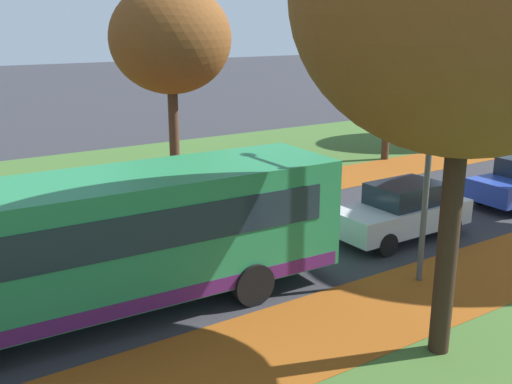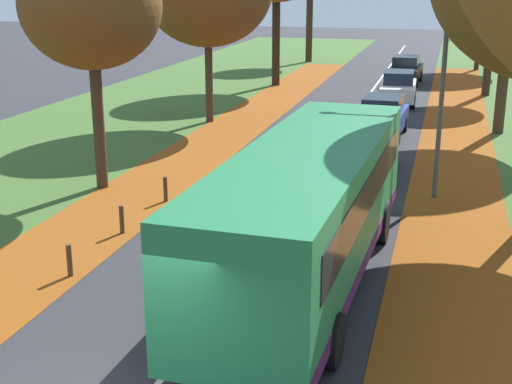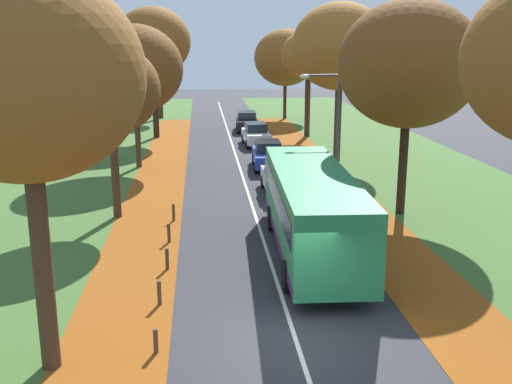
{
  "view_description": "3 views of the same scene",
  "coord_description": "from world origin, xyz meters",
  "px_view_note": "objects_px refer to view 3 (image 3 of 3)",
  "views": [
    {
      "loc": [
        12.94,
        2.6,
        6.0
      ],
      "look_at": [
        0.21,
        11.03,
        1.66
      ],
      "focal_mm": 42.0,
      "sensor_mm": 36.0,
      "label": 1
    },
    {
      "loc": [
        4.18,
        -7.51,
        6.37
      ],
      "look_at": [
        0.29,
        6.81,
        1.79
      ],
      "focal_mm": 50.0,
      "sensor_mm": 36.0,
      "label": 2
    },
    {
      "loc": [
        -2.32,
        -13.64,
        7.46
      ],
      "look_at": [
        -0.42,
        6.58,
        2.27
      ],
      "focal_mm": 42.0,
      "sensor_mm": 36.0,
      "label": 3
    }
  ],
  "objects_px": {
    "car_blue_following": "(268,155)",
    "tree_left_distant": "(158,46)",
    "tree_left_near": "(110,90)",
    "bollard_fourth": "(169,233)",
    "tree_right_near": "(409,64)",
    "tree_right_mid": "(340,47)",
    "tree_right_distant": "(285,58)",
    "tree_left_mid": "(134,69)",
    "bollard_second": "(159,293)",
    "bollard_third": "(167,259)",
    "tree_right_far": "(308,55)",
    "bollard_nearest": "(156,341)",
    "car_white_third_in_line": "(256,134)",
    "bollard_fifth": "(174,213)",
    "car_silver_lead": "(282,177)",
    "car_black_fourth_in_line": "(247,121)",
    "streetlamp_right": "(331,123)",
    "tree_left_nearest": "(25,77)",
    "tree_left_far": "(153,42)",
    "bus": "(312,208)"
  },
  "relations": [
    {
      "from": "car_blue_following",
      "to": "car_black_fourth_in_line",
      "type": "xyz_separation_m",
      "value": [
        -0.07,
        15.01,
        0.0
      ]
    },
    {
      "from": "tree_left_nearest",
      "to": "tree_left_mid",
      "type": "relative_size",
      "value": 1.08
    },
    {
      "from": "tree_left_near",
      "to": "tree_right_far",
      "type": "height_order",
      "value": "tree_right_far"
    },
    {
      "from": "tree_left_near",
      "to": "bollard_second",
      "type": "distance_m",
      "value": 10.7
    },
    {
      "from": "tree_right_near",
      "to": "tree_right_mid",
      "type": "xyz_separation_m",
      "value": [
        -0.14,
        11.95,
        0.58
      ]
    },
    {
      "from": "tree_left_distant",
      "to": "streetlamp_right",
      "type": "relative_size",
      "value": 1.47
    },
    {
      "from": "bollard_nearest",
      "to": "car_white_third_in_line",
      "type": "relative_size",
      "value": 0.15
    },
    {
      "from": "tree_left_mid",
      "to": "tree_left_distant",
      "type": "bearing_deg",
      "value": 90.18
    },
    {
      "from": "streetlamp_right",
      "to": "car_white_third_in_line",
      "type": "xyz_separation_m",
      "value": [
        -1.97,
        15.84,
        -2.92
      ]
    },
    {
      "from": "bollard_fourth",
      "to": "car_blue_following",
      "type": "height_order",
      "value": "car_blue_following"
    },
    {
      "from": "bus",
      "to": "car_white_third_in_line",
      "type": "bearing_deg",
      "value": 89.61
    },
    {
      "from": "tree_left_mid",
      "to": "bollard_fifth",
      "type": "xyz_separation_m",
      "value": [
        2.51,
        -11.36,
        -5.43
      ]
    },
    {
      "from": "car_blue_following",
      "to": "car_silver_lead",
      "type": "bearing_deg",
      "value": -90.04
    },
    {
      "from": "bollard_fifth",
      "to": "car_silver_lead",
      "type": "bearing_deg",
      "value": 39.32
    },
    {
      "from": "tree_right_near",
      "to": "car_white_third_in_line",
      "type": "xyz_separation_m",
      "value": [
        -4.71,
        18.0,
        -5.64
      ]
    },
    {
      "from": "car_blue_following",
      "to": "bollard_nearest",
      "type": "bearing_deg",
      "value": -103.65
    },
    {
      "from": "tree_left_near",
      "to": "tree_right_near",
      "type": "xyz_separation_m",
      "value": [
        12.37,
        -0.57,
        1.01
      ]
    },
    {
      "from": "bollard_nearest",
      "to": "bollard_second",
      "type": "xyz_separation_m",
      "value": [
        -0.08,
        2.76,
        0.05
      ]
    },
    {
      "from": "bollard_fourth",
      "to": "bollard_fifth",
      "type": "bearing_deg",
      "value": 88.61
    },
    {
      "from": "tree_left_far",
      "to": "car_black_fourth_in_line",
      "type": "relative_size",
      "value": 2.32
    },
    {
      "from": "tree_left_near",
      "to": "bollard_fourth",
      "type": "xyz_separation_m",
      "value": [
        2.37,
        -3.6,
        -5.08
      ]
    },
    {
      "from": "tree_left_near",
      "to": "car_blue_following",
      "type": "relative_size",
      "value": 1.72
    },
    {
      "from": "tree_right_distant",
      "to": "tree_left_mid",
      "type": "bearing_deg",
      "value": -118.85
    },
    {
      "from": "car_white_third_in_line",
      "to": "bollard_third",
      "type": "bearing_deg",
      "value": -102.36
    },
    {
      "from": "car_white_third_in_line",
      "to": "tree_left_near",
      "type": "bearing_deg",
      "value": -113.72
    },
    {
      "from": "bollard_nearest",
      "to": "bollard_fourth",
      "type": "height_order",
      "value": "bollard_fourth"
    },
    {
      "from": "bollard_third",
      "to": "tree_right_far",
      "type": "bearing_deg",
      "value": 70.75
    },
    {
      "from": "bollard_third",
      "to": "streetlamp_right",
      "type": "height_order",
      "value": "streetlamp_right"
    },
    {
      "from": "tree_right_distant",
      "to": "car_blue_following",
      "type": "relative_size",
      "value": 1.98
    },
    {
      "from": "tree_right_mid",
      "to": "bollard_third",
      "type": "distance_m",
      "value": 21.32
    },
    {
      "from": "tree_right_near",
      "to": "bollard_third",
      "type": "relative_size",
      "value": 12.34
    },
    {
      "from": "tree_right_far",
      "to": "streetlamp_right",
      "type": "bearing_deg",
      "value": -97.08
    },
    {
      "from": "bollard_fifth",
      "to": "car_blue_following",
      "type": "relative_size",
      "value": 0.18
    },
    {
      "from": "tree_left_mid",
      "to": "car_blue_following",
      "type": "height_order",
      "value": "tree_left_mid"
    },
    {
      "from": "tree_right_near",
      "to": "bollard_third",
      "type": "height_order",
      "value": "tree_right_near"
    },
    {
      "from": "bollard_nearest",
      "to": "bollard_fourth",
      "type": "distance_m",
      "value": 8.28
    },
    {
      "from": "tree_left_mid",
      "to": "car_silver_lead",
      "type": "height_order",
      "value": "tree_left_mid"
    },
    {
      "from": "bollard_fifth",
      "to": "car_black_fourth_in_line",
      "type": "xyz_separation_m",
      "value": [
        5.11,
        25.32,
        0.44
      ]
    },
    {
      "from": "car_white_third_in_line",
      "to": "car_black_fourth_in_line",
      "type": "bearing_deg",
      "value": 90.89
    },
    {
      "from": "tree_left_near",
      "to": "bollard_fourth",
      "type": "bearing_deg",
      "value": -56.59
    },
    {
      "from": "tree_left_near",
      "to": "tree_right_mid",
      "type": "distance_m",
      "value": 16.77
    },
    {
      "from": "bollard_nearest",
      "to": "car_black_fourth_in_line",
      "type": "height_order",
      "value": "car_black_fourth_in_line"
    },
    {
      "from": "tree_left_nearest",
      "to": "bollard_second",
      "type": "distance_m",
      "value": 7.46
    },
    {
      "from": "tree_right_near",
      "to": "car_blue_following",
      "type": "distance_m",
      "value": 12.46
    },
    {
      "from": "bollard_second",
      "to": "bollard_fourth",
      "type": "xyz_separation_m",
      "value": [
        0.02,
        5.52,
        0.0
      ]
    },
    {
      "from": "tree_right_mid",
      "to": "car_white_third_in_line",
      "type": "bearing_deg",
      "value": 127.01
    },
    {
      "from": "bollard_nearest",
      "to": "streetlamp_right",
      "type": "distance_m",
      "value": 15.64
    },
    {
      "from": "car_blue_following",
      "to": "tree_left_distant",
      "type": "bearing_deg",
      "value": 107.81
    },
    {
      "from": "car_blue_following",
      "to": "bollard_fourth",
      "type": "bearing_deg",
      "value": -111.88
    },
    {
      "from": "tree_right_distant",
      "to": "bollard_second",
      "type": "xyz_separation_m",
      "value": [
        -9.47,
        -41.23,
        -5.42
      ]
    }
  ]
}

